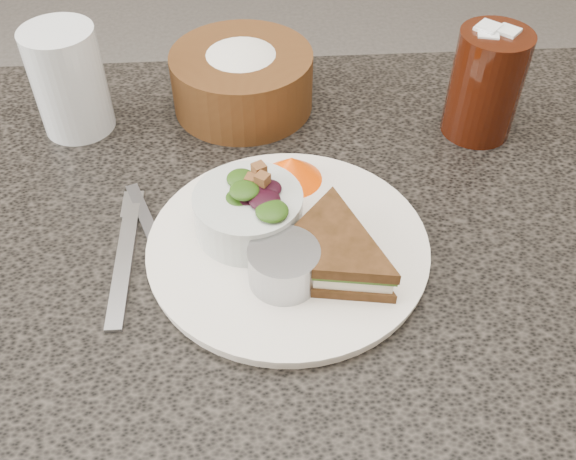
% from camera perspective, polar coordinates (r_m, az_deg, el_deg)
% --- Properties ---
extents(dining_table, '(1.00, 0.70, 0.75)m').
position_cam_1_polar(dining_table, '(0.97, 0.34, -15.98)').
color(dining_table, black).
rests_on(dining_table, floor).
extents(dinner_plate, '(0.28, 0.28, 0.01)m').
position_cam_1_polar(dinner_plate, '(0.64, 0.00, -1.50)').
color(dinner_plate, silver).
rests_on(dinner_plate, dining_table).
extents(sandwich, '(0.17, 0.17, 0.04)m').
position_cam_1_polar(sandwich, '(0.60, 3.58, -2.22)').
color(sandwich, '#4E2E17').
rests_on(sandwich, dinner_plate).
extents(salad_bowl, '(0.13, 0.13, 0.06)m').
position_cam_1_polar(salad_bowl, '(0.63, -3.57, 2.11)').
color(salad_bowl, '#B9C2BE').
rests_on(salad_bowl, dinner_plate).
extents(dressing_ramekin, '(0.07, 0.07, 0.04)m').
position_cam_1_polar(dressing_ramekin, '(0.59, -0.36, -3.17)').
color(dressing_ramekin, '#939499').
rests_on(dressing_ramekin, dinner_plate).
extents(orange_wedge, '(0.10, 0.10, 0.03)m').
position_cam_1_polar(orange_wedge, '(0.70, 0.32, 5.47)').
color(orange_wedge, '#FF4800').
rests_on(orange_wedge, dinner_plate).
extents(fork, '(0.02, 0.17, 0.00)m').
position_cam_1_polar(fork, '(0.66, -14.39, -2.79)').
color(fork, '#A7A9AE').
rests_on(fork, dining_table).
extents(knife, '(0.08, 0.19, 0.00)m').
position_cam_1_polar(knife, '(0.66, -11.53, -1.44)').
color(knife, gray).
rests_on(knife, dining_table).
extents(bread_basket, '(0.18, 0.18, 0.10)m').
position_cam_1_polar(bread_basket, '(0.82, -4.13, 13.90)').
color(bread_basket, '#533317').
rests_on(bread_basket, dining_table).
extents(cola_glass, '(0.09, 0.09, 0.14)m').
position_cam_1_polar(cola_glass, '(0.79, 17.24, 12.63)').
color(cola_glass, black).
rests_on(cola_glass, dining_table).
extents(water_glass, '(0.09, 0.09, 0.13)m').
position_cam_1_polar(water_glass, '(0.81, -18.90, 12.44)').
color(water_glass, silver).
rests_on(water_glass, dining_table).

